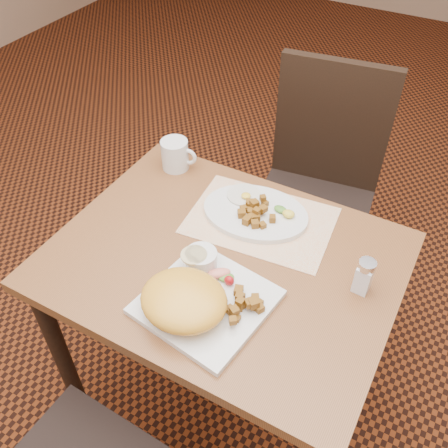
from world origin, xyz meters
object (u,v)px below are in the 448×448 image
salt_shaker (364,276)px  plate_oval (255,213)px  plate_square (207,302)px  table (224,283)px  chair_far (318,181)px  coffee_mug (176,155)px

salt_shaker → plate_oval: bearing=161.5°
plate_square → plate_oval: 0.34m
table → chair_far: bearing=87.4°
table → salt_shaker: size_ratio=9.00×
table → salt_shaker: bearing=11.0°
plate_oval → salt_shaker: size_ratio=3.05×
chair_far → salt_shaker: bearing=109.8°
plate_square → coffee_mug: 0.56m
table → plate_oval: bearing=89.5°
salt_shaker → coffee_mug: salt_shaker is taller
table → coffee_mug: bearing=140.0°
table → chair_far: (0.03, 0.69, -0.10)m
plate_oval → salt_shaker: (0.35, -0.12, 0.04)m
coffee_mug → plate_oval: bearing=-14.7°
table → salt_shaker: salt_shaker is taller
plate_square → coffee_mug: (-0.36, 0.43, 0.04)m
chair_far → coffee_mug: chair_far is taller
chair_far → plate_oval: 0.55m
chair_far → coffee_mug: (-0.35, -0.42, 0.26)m
chair_far → plate_oval: size_ratio=3.19×
plate_square → salt_shaker: size_ratio=2.80×
plate_oval → table: bearing=-90.5°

